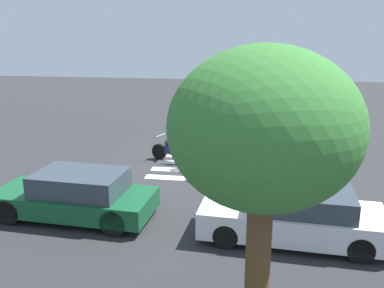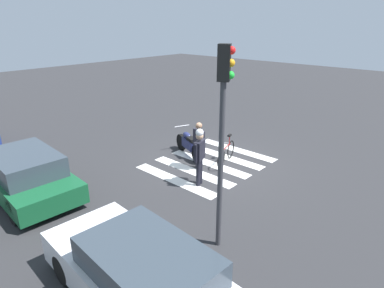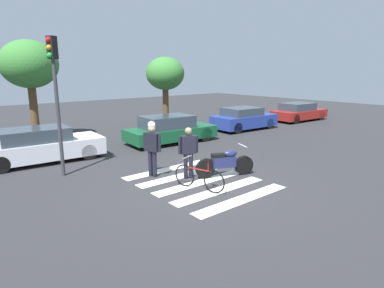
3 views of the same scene
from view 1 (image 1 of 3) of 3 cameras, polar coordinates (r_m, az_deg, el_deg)
name	(u,v)px [view 1 (image 1 of 3)]	position (r m, az deg, el deg)	size (l,w,h in m)	color
ground_plane	(200,164)	(16.47, 1.04, -2.71)	(60.00, 60.00, 0.00)	#2B2B2D
police_motorcycle	(174,151)	(16.56, -2.53, -0.95)	(1.95, 0.98, 1.04)	black
leaning_bicycle	(212,152)	(16.74, 2.73, -1.05)	(0.61, 1.67, 1.01)	black
officer_on_foot	(217,148)	(14.64, 3.40, -0.53)	(0.36, 0.66, 1.87)	black
officer_by_motorcycle	(198,144)	(15.64, 0.78, 0.03)	(0.64, 0.36, 1.70)	black
crosswalk_stripes	(200,163)	(16.46, 1.04, -2.69)	(3.45, 4.05, 0.01)	silver
car_white_van	(294,216)	(10.75, 13.80, -9.54)	(4.61, 2.04, 1.34)	black
car_green_compact	(76,196)	(12.08, -15.65, -6.83)	(4.55, 2.10, 1.34)	black
traffic_light_pole	(291,105)	(12.26, 13.44, 5.20)	(0.36, 0.33, 4.53)	#38383D
street_tree_mid	(264,132)	(5.78, 9.84, 1.64)	(2.69, 2.69, 4.92)	brown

